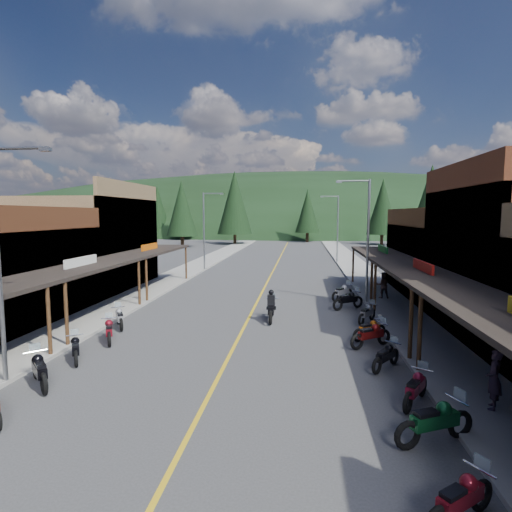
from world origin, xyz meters
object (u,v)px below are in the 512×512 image
(bike_east_4, at_px, (435,419))
(pine_7, at_px, (158,208))
(pine_0, at_px, (97,211))
(pine_10, at_px, (182,209))
(bike_east_7, at_px, (371,334))
(bike_east_9, at_px, (367,313))
(pedestrian_east_b, at_px, (383,285))
(streetlight_0, at_px, (2,255))
(pine_8, at_px, (136,213))
(pedestrian_east_a, at_px, (494,379))
(streetlight_1, at_px, (205,227))
(bike_east_6, at_px, (386,355))
(bike_east_5, at_px, (416,387))
(pine_11, at_px, (431,204))
(pine_3, at_px, (308,211))
(shop_east_3, at_px, (456,261))
(bike_east_10, at_px, (348,299))
(pine_9, at_px, (444,210))
(streetlight_3, at_px, (336,226))
(bike_east_8, at_px, (370,328))
(pine_1, at_px, (182,208))
(bike_west_7, at_px, (109,329))
(pine_2, at_px, (235,203))
(bike_west_5, at_px, (39,368))
(bike_east_3, at_px, (461,497))
(shop_west_3, at_px, (87,244))
(streetlight_2, at_px, (366,235))
(pine_4, at_px, (383,207))
(bike_east_11, at_px, (342,291))
(rider_on_bike, at_px, (271,308))
(bike_west_8, at_px, (120,317))

(bike_east_4, bearing_deg, pine_7, 179.49)
(pine_0, height_order, pine_10, pine_10)
(bike_east_7, distance_m, bike_east_9, 4.02)
(pedestrian_east_b, bearing_deg, streetlight_0, 41.98)
(pine_8, xyz_separation_m, pedestrian_east_a, (30.51, -46.20, -4.94))
(pedestrian_east_a, bearing_deg, streetlight_1, -127.79)
(bike_east_6, bearing_deg, pine_7, 153.77)
(pine_8, bearing_deg, bike_east_5, -58.25)
(pine_11, height_order, bike_east_5, pine_11)
(pine_7, xyz_separation_m, pine_8, (10.00, -36.00, -1.26))
(pine_3, relative_size, pine_8, 1.10)
(shop_east_3, distance_m, bike_east_10, 9.57)
(pedestrian_east_b, bearing_deg, pine_11, -115.14)
(pine_9, height_order, pine_10, pine_10)
(streetlight_3, distance_m, pine_8, 30.67)
(pine_11, height_order, bike_east_8, pine_11)
(pine_1, height_order, bike_west_7, pine_1)
(pine_2, xyz_separation_m, bike_west_5, (4.17, -64.03, -7.35))
(shop_east_3, relative_size, pine_10, 0.94)
(streetlight_3, relative_size, pine_11, 0.65)
(pine_1, height_order, bike_east_3, pine_1)
(streetlight_0, height_order, pedestrian_east_a, streetlight_0)
(bike_east_7, distance_m, pedestrian_east_a, 6.13)
(shop_west_3, relative_size, bike_east_9, 5.42)
(shop_west_3, xyz_separation_m, streetlight_2, (20.74, -3.30, 0.94))
(pine_4, bearing_deg, bike_east_5, -99.97)
(bike_east_10, relative_size, pedestrian_east_a, 1.27)
(pine_9, bearing_deg, pine_2, 159.08)
(shop_west_3, height_order, bike_east_10, shop_west_3)
(streetlight_1, relative_size, bike_east_11, 3.72)
(pine_2, bearing_deg, rider_on_bike, -78.34)
(streetlight_1, distance_m, pine_8, 23.51)
(shop_west_3, distance_m, pedestrian_east_a, 28.45)
(pine_10, bearing_deg, pine_2, 45.00)
(bike_west_8, bearing_deg, shop_east_3, -3.97)
(rider_on_bike, bearing_deg, bike_west_7, -149.06)
(bike_east_11, bearing_deg, bike_east_5, -46.72)
(pine_7, xyz_separation_m, rider_on_bike, (33.30, -72.77, -6.52))
(bike_east_9, bearing_deg, pine_1, 146.34)
(shop_east_3, height_order, streetlight_1, streetlight_1)
(streetlight_1, height_order, bike_east_10, streetlight_1)
(pine_9, bearing_deg, pine_7, 151.03)
(streetlight_1, height_order, bike_east_7, streetlight_1)
(pine_3, xyz_separation_m, pine_7, (-36.00, 10.00, 0.75))
(pine_11, relative_size, bike_east_9, 6.16)
(bike_east_5, bearing_deg, bike_east_8, 124.83)
(bike_west_8, relative_size, bike_east_4, 0.89)
(pine_11, distance_m, bike_east_3, 51.18)
(pine_2, relative_size, bike_east_10, 6.24)
(streetlight_2, relative_size, pine_10, 0.69)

